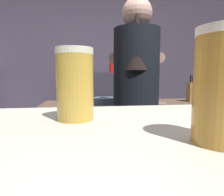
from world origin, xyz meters
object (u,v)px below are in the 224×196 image
(bartender, at_px, (136,98))
(pint_glass_near, at_px, (223,87))
(knife_block, at_px, (193,91))
(pint_glass_far, at_px, (75,84))
(bottle_olive_oil, at_px, (111,68))
(bottle_hot_sauce, at_px, (69,66))
(bottle_vinegar, at_px, (77,67))
(mixing_bowl, at_px, (104,101))
(chefs_knife, at_px, (154,103))

(bartender, relative_size, pint_glass_near, 11.66)
(bartender, distance_m, knife_block, 0.87)
(pint_glass_far, distance_m, bottle_olive_oil, 2.94)
(knife_block, distance_m, bottle_hot_sauce, 1.98)
(pint_glass_near, distance_m, pint_glass_far, 0.25)
(bottle_olive_oil, distance_m, bottle_vinegar, 0.56)
(mixing_bowl, height_order, pint_glass_near, pint_glass_near)
(bottle_olive_oil, xyz_separation_m, bottle_hot_sauce, (-0.69, 0.03, 0.02))
(bottle_olive_oil, relative_size, bottle_hot_sauce, 0.83)
(knife_block, height_order, bottle_hot_sauce, bottle_hot_sauce)
(bottle_olive_oil, bearing_deg, knife_block, -63.34)
(bottle_hot_sauce, bearing_deg, knife_block, -45.54)
(knife_block, xyz_separation_m, pint_glass_far, (-1.12, -1.54, 0.16))
(pint_glass_near, distance_m, bottle_olive_oil, 3.07)
(pint_glass_far, xyz_separation_m, bottle_olive_oil, (0.43, 2.90, 0.13))
(pint_glass_near, relative_size, bottle_olive_oil, 0.66)
(knife_block, distance_m, bottle_olive_oil, 1.55)
(chefs_knife, xyz_separation_m, bottle_hot_sauce, (-0.92, 1.47, 0.41))
(pint_glass_far, xyz_separation_m, bottle_vinegar, (-0.13, 2.91, 0.14))
(bartender, xyz_separation_m, bottle_vinegar, (-0.52, 1.85, 0.30))
(bottle_olive_oil, height_order, bottle_hot_sauce, bottle_hot_sauce)
(bartender, bearing_deg, bottle_vinegar, 30.06)
(chefs_knife, height_order, pint_glass_far, pint_glass_far)
(bartender, height_order, bottle_olive_oil, bartender)
(bottle_vinegar, xyz_separation_m, bottle_hot_sauce, (-0.12, 0.02, 0.01))
(bottle_vinegar, bearing_deg, pint_glass_near, -83.99)
(pint_glass_near, distance_m, bottle_vinegar, 3.10)
(chefs_knife, distance_m, bottle_hot_sauce, 1.78)
(mixing_bowl, bearing_deg, bottle_olive_oil, 80.12)
(mixing_bowl, distance_m, pint_glass_far, 1.54)
(knife_block, bearing_deg, bartender, -146.70)
(pint_glass_far, bearing_deg, pint_glass_near, -39.85)
(pint_glass_near, relative_size, bottle_hot_sauce, 0.55)
(pint_glass_far, height_order, bottle_hot_sauce, bottle_hot_sauce)
(knife_block, distance_m, pint_glass_far, 1.91)
(bartender, height_order, bottle_hot_sauce, bartender)
(knife_block, height_order, bottle_vinegar, bottle_vinegar)
(chefs_knife, relative_size, bottle_vinegar, 1.01)
(pint_glass_near, bearing_deg, bartender, 80.85)
(chefs_knife, bearing_deg, bartender, -103.52)
(pint_glass_near, bearing_deg, knife_block, 61.56)
(bartender, relative_size, bottle_hot_sauce, 6.41)
(bartender, distance_m, bottle_olive_oil, 1.86)
(pint_glass_far, height_order, bottle_vinegar, bottle_vinegar)
(pint_glass_near, height_order, bottle_hot_sauce, bottle_hot_sauce)
(mixing_bowl, height_order, bottle_hot_sauce, bottle_hot_sauce)
(mixing_bowl, bearing_deg, pint_glass_far, -97.28)
(chefs_knife, xyz_separation_m, pint_glass_near, (-0.48, -1.63, 0.26))
(knife_block, bearing_deg, chefs_knife, -170.80)
(chefs_knife, bearing_deg, pint_glass_far, -93.38)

